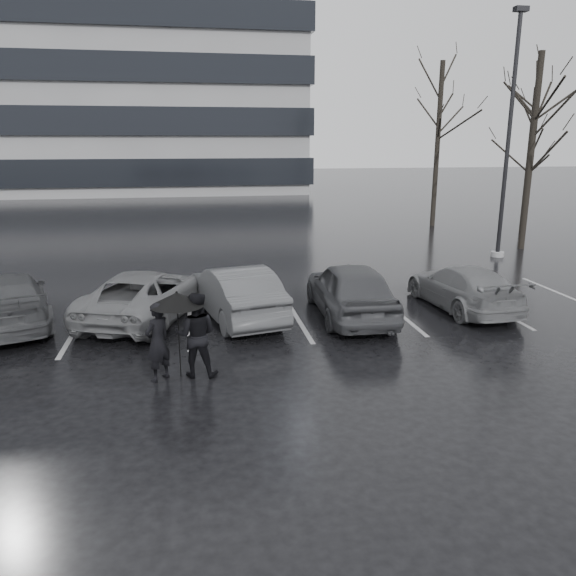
# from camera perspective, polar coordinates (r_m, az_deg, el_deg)

# --- Properties ---
(ground) EXTENTS (160.00, 160.00, 0.00)m
(ground) POSITION_cam_1_polar(r_m,az_deg,el_deg) (12.89, -0.04, -5.89)
(ground) COLOR black
(ground) RESTS_ON ground
(car_main) EXTENTS (1.90, 4.44, 1.49)m
(car_main) POSITION_cam_1_polar(r_m,az_deg,el_deg) (14.86, 6.35, -0.14)
(car_main) COLOR black
(car_main) RESTS_ON ground
(car_west_a) EXTENTS (2.39, 4.50, 1.41)m
(car_west_a) POSITION_cam_1_polar(r_m,az_deg,el_deg) (14.71, -5.31, -0.43)
(car_west_a) COLOR #2F2F32
(car_west_a) RESTS_ON ground
(car_west_b) EXTENTS (3.59, 5.13, 1.30)m
(car_west_b) POSITION_cam_1_polar(r_m,az_deg,el_deg) (15.08, -14.32, -0.68)
(car_west_b) COLOR #4C4C4E
(car_west_b) RESTS_ON ground
(car_west_c) EXTENTS (3.19, 4.96, 1.34)m
(car_west_c) POSITION_cam_1_polar(r_m,az_deg,el_deg) (15.71, -26.62, -1.13)
(car_west_c) COLOR black
(car_west_c) RESTS_ON ground
(car_east) EXTENTS (1.97, 4.29, 1.22)m
(car_east) POSITION_cam_1_polar(r_m,az_deg,el_deg) (16.26, 17.31, 0.08)
(car_east) COLOR #4C4C4E
(car_east) RESTS_ON ground
(pedestrian_left) EXTENTS (0.67, 0.67, 1.57)m
(pedestrian_left) POSITION_cam_1_polar(r_m,az_deg,el_deg) (11.15, -13.10, -5.36)
(pedestrian_left) COLOR black
(pedestrian_left) RESTS_ON ground
(pedestrian_right) EXTENTS (0.93, 0.79, 1.71)m
(pedestrian_right) POSITION_cam_1_polar(r_m,az_deg,el_deg) (11.19, -9.34, -4.70)
(pedestrian_right) COLOR black
(pedestrian_right) RESTS_ON ground
(umbrella) EXTENTS (1.04, 1.04, 1.76)m
(umbrella) POSITION_cam_1_polar(r_m,az_deg,el_deg) (10.96, -11.22, -1.11)
(umbrella) COLOR black
(umbrella) RESTS_ON ground
(lamp_post) EXTENTS (0.51, 0.51, 9.23)m
(lamp_post) POSITION_cam_1_polar(r_m,az_deg,el_deg) (23.75, 21.41, 13.03)
(lamp_post) COLOR gray
(lamp_post) RESTS_ON ground
(stall_stripes) EXTENTS (19.72, 5.00, 0.00)m
(stall_stripes) POSITION_cam_1_polar(r_m,az_deg,el_deg) (15.13, -4.64, -2.75)
(stall_stripes) COLOR #9C9C9F
(stall_stripes) RESTS_ON ground
(tree_east) EXTENTS (0.26, 0.26, 8.00)m
(tree_east) POSITION_cam_1_polar(r_m,az_deg,el_deg) (26.00, 23.46, 12.40)
(tree_east) COLOR black
(tree_east) RESTS_ON ground
(tree_ne) EXTENTS (0.26, 0.26, 7.00)m
(tree_ne) POSITION_cam_1_polar(r_m,az_deg,el_deg) (30.73, 23.27, 11.68)
(tree_ne) COLOR black
(tree_ne) RESTS_ON ground
(tree_north) EXTENTS (0.26, 0.26, 8.50)m
(tree_north) POSITION_cam_1_polar(r_m,az_deg,el_deg) (31.69, 14.93, 13.78)
(tree_north) COLOR black
(tree_north) RESTS_ON ground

